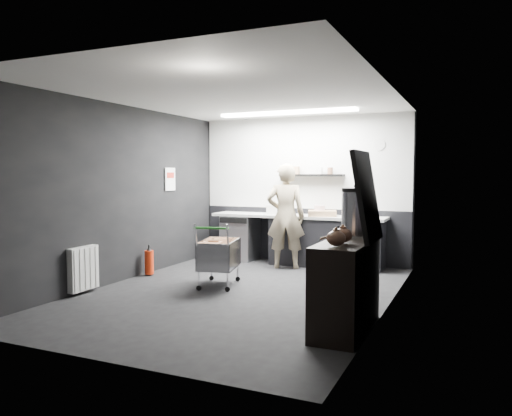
% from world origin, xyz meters
% --- Properties ---
extents(floor, '(5.50, 5.50, 0.00)m').
position_xyz_m(floor, '(0.00, 0.00, 0.00)').
color(floor, black).
rests_on(floor, ground).
extents(ceiling, '(5.50, 5.50, 0.00)m').
position_xyz_m(ceiling, '(0.00, 0.00, 2.70)').
color(ceiling, silver).
rests_on(ceiling, wall_back).
extents(wall_back, '(5.50, 0.00, 5.50)m').
position_xyz_m(wall_back, '(0.00, 2.75, 1.35)').
color(wall_back, black).
rests_on(wall_back, floor).
extents(wall_front, '(5.50, 0.00, 5.50)m').
position_xyz_m(wall_front, '(0.00, -2.75, 1.35)').
color(wall_front, black).
rests_on(wall_front, floor).
extents(wall_left, '(0.00, 5.50, 5.50)m').
position_xyz_m(wall_left, '(-2.00, 0.00, 1.35)').
color(wall_left, black).
rests_on(wall_left, floor).
extents(wall_right, '(0.00, 5.50, 5.50)m').
position_xyz_m(wall_right, '(2.00, 0.00, 1.35)').
color(wall_right, black).
rests_on(wall_right, floor).
extents(kitchen_wall_panel, '(3.95, 0.02, 1.70)m').
position_xyz_m(kitchen_wall_panel, '(0.00, 2.73, 1.85)').
color(kitchen_wall_panel, silver).
rests_on(kitchen_wall_panel, wall_back).
extents(dado_panel, '(3.95, 0.02, 1.00)m').
position_xyz_m(dado_panel, '(0.00, 2.73, 0.50)').
color(dado_panel, black).
rests_on(dado_panel, wall_back).
extents(floating_shelf, '(1.20, 0.22, 0.04)m').
position_xyz_m(floating_shelf, '(0.20, 2.62, 1.62)').
color(floating_shelf, black).
rests_on(floating_shelf, wall_back).
extents(wall_clock, '(0.20, 0.03, 0.20)m').
position_xyz_m(wall_clock, '(1.40, 2.72, 2.15)').
color(wall_clock, silver).
rests_on(wall_clock, wall_back).
extents(poster, '(0.02, 0.30, 0.40)m').
position_xyz_m(poster, '(-1.98, 1.30, 1.55)').
color(poster, white).
rests_on(poster, wall_left).
extents(poster_red_band, '(0.02, 0.22, 0.10)m').
position_xyz_m(poster_red_band, '(-1.98, 1.30, 1.62)').
color(poster_red_band, red).
rests_on(poster_red_band, poster).
extents(radiator, '(0.10, 0.50, 0.60)m').
position_xyz_m(radiator, '(-1.94, -0.90, 0.35)').
color(radiator, silver).
rests_on(radiator, wall_left).
extents(ceiling_strip, '(2.40, 0.20, 0.04)m').
position_xyz_m(ceiling_strip, '(0.00, 1.85, 2.67)').
color(ceiling_strip, white).
rests_on(ceiling_strip, ceiling).
extents(prep_counter, '(3.20, 0.61, 0.90)m').
position_xyz_m(prep_counter, '(0.14, 2.42, 0.46)').
color(prep_counter, black).
rests_on(prep_counter, floor).
extents(person, '(0.76, 0.60, 1.82)m').
position_xyz_m(person, '(-0.05, 1.97, 0.91)').
color(person, beige).
rests_on(person, floor).
extents(shopping_cart, '(0.68, 0.95, 0.92)m').
position_xyz_m(shopping_cart, '(-0.47, 0.29, 0.44)').
color(shopping_cart, silver).
rests_on(shopping_cart, floor).
extents(sideboard, '(0.54, 1.26, 1.89)m').
position_xyz_m(sideboard, '(1.76, -0.99, 0.60)').
color(sideboard, black).
rests_on(sideboard, floor).
extents(fire_extinguisher, '(0.14, 0.14, 0.47)m').
position_xyz_m(fire_extinguisher, '(-1.85, 0.48, 0.23)').
color(fire_extinguisher, red).
rests_on(fire_extinguisher, floor).
extents(cardboard_box, '(0.58, 0.50, 0.10)m').
position_xyz_m(cardboard_box, '(0.48, 2.37, 0.95)').
color(cardboard_box, '#A88159').
rests_on(cardboard_box, prep_counter).
extents(pink_tub, '(0.19, 0.19, 0.19)m').
position_xyz_m(pink_tub, '(0.42, 2.42, 0.99)').
color(pink_tub, silver).
rests_on(pink_tub, prep_counter).
extents(white_container, '(0.23, 0.20, 0.17)m').
position_xyz_m(white_container, '(-0.48, 2.37, 0.99)').
color(white_container, silver).
rests_on(white_container, prep_counter).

